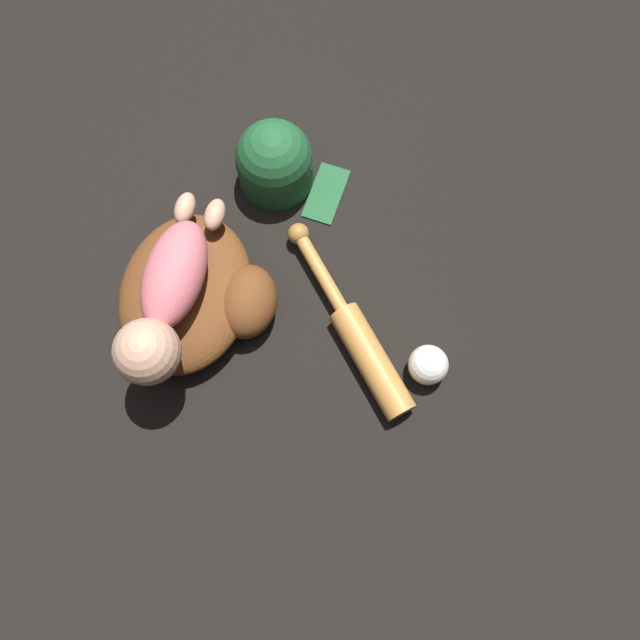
{
  "coord_description": "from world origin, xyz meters",
  "views": [
    {
      "loc": [
        0.44,
        0.26,
        1.21
      ],
      "look_at": [
        0.1,
        0.25,
        0.08
      ],
      "focal_mm": 35.0,
      "sensor_mm": 36.0,
      "label": 1
    }
  ],
  "objects_px": {
    "baseball_glove": "(196,294)",
    "baby_figure": "(165,302)",
    "baseball_bat": "(359,338)",
    "baseball_cap": "(275,163)",
    "baseball": "(428,365)"
  },
  "relations": [
    {
      "from": "baseball_glove",
      "to": "baseball_cap",
      "type": "xyz_separation_m",
      "value": [
        -0.29,
        0.14,
        0.01
      ]
    },
    {
      "from": "baseball_cap",
      "to": "baby_figure",
      "type": "bearing_deg",
      "value": -25.73
    },
    {
      "from": "baseball_bat",
      "to": "baseball_cap",
      "type": "relative_size",
      "value": 1.65
    },
    {
      "from": "baseball_bat",
      "to": "baseball",
      "type": "height_order",
      "value": "baseball"
    },
    {
      "from": "baby_figure",
      "to": "baseball_bat",
      "type": "distance_m",
      "value": 0.38
    },
    {
      "from": "baby_figure",
      "to": "baseball_cap",
      "type": "bearing_deg",
      "value": 154.27
    },
    {
      "from": "baseball_bat",
      "to": "baseball_cap",
      "type": "height_order",
      "value": "baseball_cap"
    },
    {
      "from": "baseball_glove",
      "to": "baby_figure",
      "type": "xyz_separation_m",
      "value": [
        0.05,
        -0.03,
        0.1
      ]
    },
    {
      "from": "baseball_cap",
      "to": "baseball",
      "type": "bearing_deg",
      "value": 38.45
    },
    {
      "from": "baseball_glove",
      "to": "baby_figure",
      "type": "relative_size",
      "value": 0.92
    },
    {
      "from": "baseball",
      "to": "baseball_glove",
      "type": "bearing_deg",
      "value": -104.11
    },
    {
      "from": "baseball_cap",
      "to": "baseball_bat",
      "type": "bearing_deg",
      "value": 27.71
    },
    {
      "from": "baseball_glove",
      "to": "baseball",
      "type": "xyz_separation_m",
      "value": [
        0.12,
        0.46,
        -0.01
      ]
    },
    {
      "from": "baseball_glove",
      "to": "baseball_cap",
      "type": "height_order",
      "value": "baseball_cap"
    },
    {
      "from": "baseball",
      "to": "baseball_cap",
      "type": "relative_size",
      "value": 0.32
    }
  ]
}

